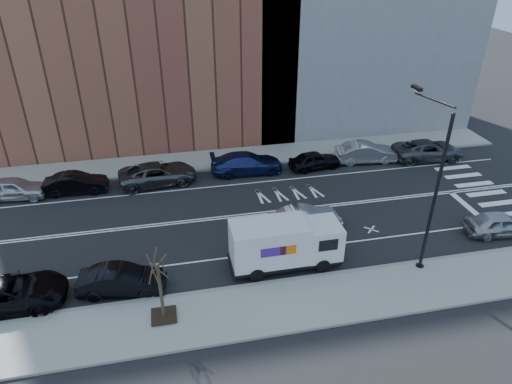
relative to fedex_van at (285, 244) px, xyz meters
name	(u,v)px	position (x,y,z in m)	size (l,w,h in m)	color
ground	(267,213)	(0.31, 5.60, -1.48)	(120.00, 120.00, 0.00)	black
sidewalk_near	(306,302)	(0.31, -3.20, -1.40)	(44.00, 3.60, 0.15)	gray
sidewalk_far	(243,157)	(0.31, 14.40, -1.40)	(44.00, 3.60, 0.15)	gray
curb_near	(296,279)	(0.31, -1.40, -1.39)	(44.00, 0.25, 0.17)	gray
curb_far	(247,166)	(0.31, 12.60, -1.39)	(44.00, 0.25, 0.17)	gray
crosswalk	(480,189)	(16.31, 5.60, -1.47)	(3.00, 14.00, 0.01)	white
road_markings	(267,213)	(0.31, 5.60, -1.47)	(40.00, 8.60, 0.01)	white
bldg_brick	(128,8)	(-7.69, 21.20, 9.52)	(26.00, 10.00, 22.00)	brown
streetlight	(432,184)	(7.31, -1.31, 3.60)	(0.44, 4.02, 9.34)	black
street_tree	(161,296)	(-6.69, -2.80, -0.03)	(1.20, 1.20, 3.75)	black
fedex_van	(285,244)	(0.00, 0.00, 0.00)	(6.17, 2.23, 2.81)	black
far_parked_a	(14,188)	(-16.49, 11.16, -0.71)	(1.80, 4.49, 1.53)	#B9B9BE
far_parked_b	(76,183)	(-12.38, 11.12, -0.75)	(1.53, 4.39, 1.45)	black
far_parked_c	(158,174)	(-6.62, 11.30, -0.69)	(2.61, 5.65, 1.57)	#46494D
far_parked_d	(247,163)	(0.13, 11.69, -0.67)	(2.25, 5.54, 1.61)	navy
far_parked_e	(315,160)	(5.52, 11.31, -0.78)	(1.66, 4.12, 1.40)	black
far_parked_f	(366,152)	(9.95, 11.63, -0.67)	(1.72, 4.92, 1.62)	#A2A2A6
far_parked_g	(428,150)	(15.13, 11.07, -0.69)	(2.61, 5.65, 1.57)	#46494D
driving_sedan	(305,219)	(2.22, 3.23, -0.73)	(1.58, 4.52, 1.49)	silver
near_parked_rear_a	(122,280)	(-8.70, -0.37, -0.75)	(1.54, 4.41, 1.45)	black
near_parked_rear_b	(7,294)	(-14.16, -0.31, -0.69)	(2.61, 5.65, 1.57)	black
near_parked_front	(500,224)	(13.78, 0.28, -0.75)	(1.71, 4.24, 1.45)	#ADACB1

